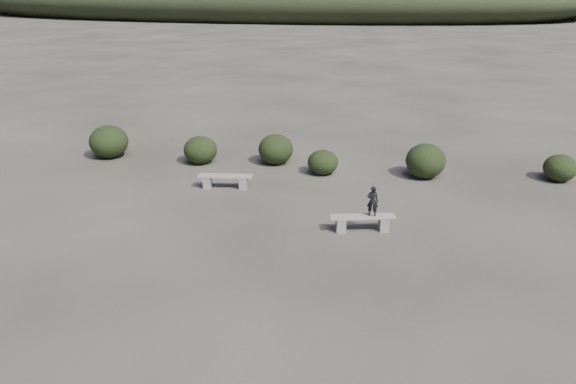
# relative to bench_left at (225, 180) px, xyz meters

# --- Properties ---
(ground) EXTENTS (1200.00, 1200.00, 0.00)m
(ground) POSITION_rel_bench_left_xyz_m (2.72, -6.20, -0.27)
(ground) COLOR #312C26
(ground) RESTS_ON ground
(bench_left) EXTENTS (1.82, 0.65, 0.45)m
(bench_left) POSITION_rel_bench_left_xyz_m (0.00, 0.00, 0.00)
(bench_left) COLOR gray
(bench_left) RESTS_ON ground
(bench_right) EXTENTS (1.81, 0.84, 0.45)m
(bench_right) POSITION_rel_bench_left_xyz_m (4.73, -2.36, -0.00)
(bench_right) COLOR gray
(bench_right) RESTS_ON ground
(seated_person) EXTENTS (0.33, 0.22, 0.86)m
(seated_person) POSITION_rel_bench_left_xyz_m (4.97, -2.29, 0.60)
(seated_person) COLOR black
(seated_person) RESTS_ON bench_right
(shrub_a) EXTENTS (1.25, 1.25, 1.02)m
(shrub_a) POSITION_rel_bench_left_xyz_m (-1.75, 2.35, 0.24)
(shrub_a) COLOR black
(shrub_a) RESTS_ON ground
(shrub_b) EXTENTS (1.30, 1.30, 1.11)m
(shrub_b) POSITION_rel_bench_left_xyz_m (1.00, 2.90, 0.28)
(shrub_b) COLOR black
(shrub_b) RESTS_ON ground
(shrub_c) EXTENTS (1.08, 1.08, 0.87)m
(shrub_c) POSITION_rel_bench_left_xyz_m (2.90, 2.12, 0.16)
(shrub_c) COLOR black
(shrub_c) RESTS_ON ground
(shrub_d) EXTENTS (1.37, 1.37, 1.20)m
(shrub_d) POSITION_rel_bench_left_xyz_m (6.41, 2.53, 0.33)
(shrub_d) COLOR black
(shrub_d) RESTS_ON ground
(shrub_e) EXTENTS (1.10, 1.10, 0.92)m
(shrub_e) POSITION_rel_bench_left_xyz_m (10.88, 3.19, 0.19)
(shrub_e) COLOR black
(shrub_e) RESTS_ON ground
(shrub_f) EXTENTS (1.47, 1.47, 1.24)m
(shrub_f) POSITION_rel_bench_left_xyz_m (-5.44, 2.27, 0.35)
(shrub_f) COLOR black
(shrub_f) RESTS_ON ground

